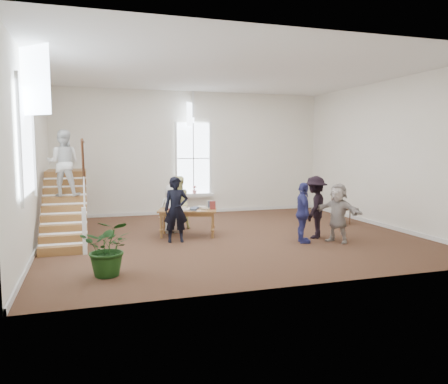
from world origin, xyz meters
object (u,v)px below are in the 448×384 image
object	(u,v)px
police_officer	(176,210)
person_yellow	(178,203)
library_table	(188,212)
elderly_woman	(171,209)
woman_cluster_b	(315,207)
woman_cluster_a	(303,213)
side_chair	(339,205)
woman_cluster_c	(338,213)
floor_plant	(109,248)

from	to	relation	value
police_officer	person_yellow	distance (m)	1.80
library_table	police_officer	distance (m)	0.82
person_yellow	elderly_woman	bearing A→B (deg)	45.43
woman_cluster_b	library_table	bearing A→B (deg)	-70.59
elderly_woman	library_table	bearing A→B (deg)	116.22
person_yellow	woman_cluster_a	xyz separation A→B (m)	(2.72, -2.82, -0.02)
library_table	woman_cluster_b	size ratio (longest dim) A/B	1.04
side_chair	police_officer	bearing A→B (deg)	172.68
elderly_woman	woman_cluster_c	world-z (taller)	woman_cluster_c
woman_cluster_a	side_chair	size ratio (longest dim) A/B	1.48
elderly_woman	police_officer	bearing A→B (deg)	80.77
woman_cluster_c	floor_plant	xyz separation A→B (m)	(-5.84, -1.32, -0.22)
woman_cluster_c	woman_cluster_b	bearing A→B (deg)	172.81
woman_cluster_b	floor_plant	bearing A→B (deg)	-29.74
woman_cluster_b	police_officer	bearing A→B (deg)	-58.68
person_yellow	woman_cluster_c	world-z (taller)	person_yellow
library_table	woman_cluster_a	distance (m)	3.18
person_yellow	woman_cluster_b	distance (m)	4.08
floor_plant	side_chair	world-z (taller)	floor_plant
library_table	person_yellow	xyz separation A→B (m)	(-0.05, 1.09, 0.13)
elderly_woman	woman_cluster_b	bearing A→B (deg)	148.10
police_officer	woman_cluster_a	size ratio (longest dim) A/B	1.09
library_table	woman_cluster_a	size ratio (longest dim) A/B	1.13
police_officer	person_yellow	size ratio (longest dim) A/B	1.07
woman_cluster_a	side_chair	bearing A→B (deg)	-33.97
side_chair	woman_cluster_c	bearing A→B (deg)	-141.44
police_officer	woman_cluster_b	distance (m)	3.77
person_yellow	woman_cluster_b	bearing A→B (deg)	130.95
library_table	floor_plant	world-z (taller)	floor_plant
library_table	police_officer	bearing A→B (deg)	-107.36
floor_plant	side_chair	xyz separation A→B (m)	(7.37, 3.67, 0.04)
elderly_woman	floor_plant	size ratio (longest dim) A/B	1.26
elderly_woman	side_chair	bearing A→B (deg)	173.64
library_table	woman_cluster_b	distance (m)	3.51
woman_cluster_b	woman_cluster_c	xyz separation A→B (m)	(0.30, -0.65, -0.07)
person_yellow	woman_cluster_a	distance (m)	3.92
library_table	side_chair	xyz separation A→B (m)	(5.10, 0.43, -0.07)
person_yellow	side_chair	bearing A→B (deg)	159.07
woman_cluster_a	side_chair	world-z (taller)	woman_cluster_a
library_table	side_chair	distance (m)	5.12
library_table	woman_cluster_b	bearing A→B (deg)	-4.13
police_officer	woman_cluster_b	xyz separation A→B (m)	(3.72, -0.62, -0.01)
woman_cluster_c	floor_plant	distance (m)	5.99
person_yellow	side_chair	xyz separation A→B (m)	(5.15, -0.66, -0.21)
elderly_woman	side_chair	world-z (taller)	elderly_woman
library_table	elderly_woman	xyz separation A→B (m)	(-0.35, 0.59, 0.03)
person_yellow	woman_cluster_b	world-z (taller)	woman_cluster_b
police_officer	floor_plant	size ratio (longest dim) A/B	1.55
elderly_woman	woman_cluster_a	size ratio (longest dim) A/B	0.89
police_officer	side_chair	bearing A→B (deg)	15.85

